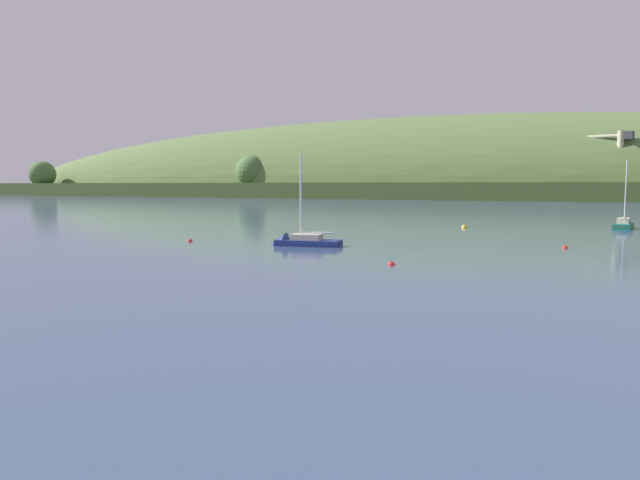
# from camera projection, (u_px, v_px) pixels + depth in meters

# --- Properties ---
(far_shoreline_hill) EXTENTS (577.43, 98.43, 66.15)m
(far_shoreline_hill) POSITION_uv_depth(u_px,v_px,m) (406.00, 197.00, 243.65)
(far_shoreline_hill) COLOR #3C4E24
(far_shoreline_hill) RESTS_ON ground
(dockside_crane) EXTENTS (16.09, 6.50, 22.31)m
(dockside_crane) POSITION_uv_depth(u_px,v_px,m) (618.00, 166.00, 186.37)
(dockside_crane) COLOR #4C4C51
(dockside_crane) RESTS_ON ground
(sailboat_midwater_white) EXTENTS (6.26, 3.01, 8.65)m
(sailboat_midwater_white) POSITION_uv_depth(u_px,v_px,m) (300.00, 244.00, 48.77)
(sailboat_midwater_white) COLOR navy
(sailboat_midwater_white) RESTS_ON ground
(sailboat_far_left) EXTENTS (2.69, 6.40, 8.68)m
(sailboat_far_left) POSITION_uv_depth(u_px,v_px,m) (624.00, 226.00, 68.20)
(sailboat_far_left) COLOR #0F564C
(sailboat_far_left) RESTS_ON ground
(mooring_buoy_foreground) EXTENTS (0.44, 0.44, 0.52)m
(mooring_buoy_foreground) POSITION_uv_depth(u_px,v_px,m) (565.00, 248.00, 46.72)
(mooring_buoy_foreground) COLOR red
(mooring_buoy_foreground) RESTS_ON ground
(mooring_buoy_midchannel) EXTENTS (0.45, 0.45, 0.53)m
(mooring_buoy_midchannel) POSITION_uv_depth(u_px,v_px,m) (391.00, 265.00, 36.89)
(mooring_buoy_midchannel) COLOR red
(mooring_buoy_midchannel) RESTS_ON ground
(mooring_buoy_off_fishing_boat) EXTENTS (0.48, 0.48, 0.56)m
(mooring_buoy_off_fishing_boat) POSITION_uv_depth(u_px,v_px,m) (190.00, 242.00, 52.28)
(mooring_buoy_off_fishing_boat) COLOR red
(mooring_buoy_off_fishing_boat) RESTS_ON ground
(mooring_buoy_far_upstream) EXTENTS (0.65, 0.65, 0.73)m
(mooring_buoy_far_upstream) POSITION_uv_depth(u_px,v_px,m) (464.00, 228.00, 69.51)
(mooring_buoy_far_upstream) COLOR yellow
(mooring_buoy_far_upstream) RESTS_ON ground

